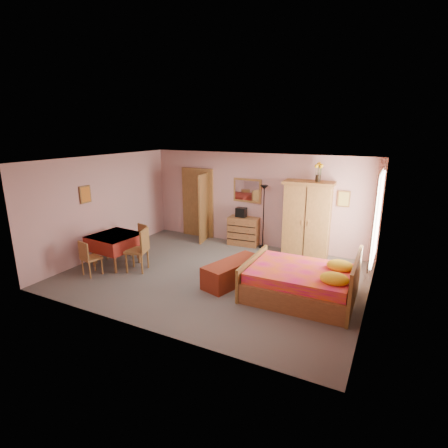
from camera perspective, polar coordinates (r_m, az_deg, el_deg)
The scene contains 23 objects.
floor at distance 8.10m, azimuth -1.61°, elevation -8.29°, with size 6.50×6.50×0.00m, color slate.
ceiling at distance 7.44m, azimuth -1.76°, elevation 10.37°, with size 6.50×6.50×0.00m, color brown.
wall_back at distance 9.88m, azimuth 5.29°, elevation 3.93°, with size 6.50×0.10×2.60m, color #C79490.
wall_front at distance 5.70m, azimuth -13.84°, elevation -5.08°, with size 6.50×0.10×2.60m, color #C79490.
wall_left at distance 9.62m, azimuth -18.96°, elevation 2.84°, with size 0.10×5.00×2.60m, color #C79490.
wall_right at distance 6.80m, azimuth 23.17°, elevation -2.57°, with size 0.10×5.00×2.60m, color #C79490.
doorway at distance 10.74m, azimuth -4.27°, elevation 3.38°, with size 1.06×0.12×2.15m, color #9E6B35.
window at distance 7.92m, azimuth 23.68°, elevation 0.93°, with size 0.08×1.40×1.95m, color white.
picture_left at distance 9.12m, azimuth -21.73°, elevation 4.51°, with size 0.04×0.32×0.42m, color orange.
picture_back at distance 9.21m, azimuth 18.98°, elevation 3.91°, with size 0.30×0.04×0.40m, color #D8BF59.
chest_of_drawers at distance 10.00m, azimuth 3.23°, elevation -1.16°, with size 0.86×0.43×0.81m, color #925B31.
wall_mirror at distance 9.93m, azimuth 3.82°, elevation 5.49°, with size 0.86×0.05×0.68m, color silver.
stereo at distance 9.90m, azimuth 2.83°, elevation 1.91°, with size 0.29×0.21×0.27m, color black.
floor_lamp at distance 9.69m, azimuth 6.45°, elevation 1.14°, with size 0.23×0.23×1.76m, color black.
wardrobe at distance 9.22m, azimuth 13.39°, elevation 0.74°, with size 1.26×0.65×1.97m, color #AE793B.
sunflower_vase at distance 8.95m, azimuth 15.18°, elevation 8.19°, with size 0.19×0.19×0.48m, color yellow.
bed at distance 7.08m, azimuth 12.38°, elevation -7.95°, with size 2.11×1.66×0.98m, color #E81673.
bench at distance 7.63m, azimuth 1.47°, elevation -7.83°, with size 0.54×1.46×0.49m, color maroon.
dining_table at distance 8.94m, azimuth -17.20°, elevation -4.05°, with size 1.04×1.04×0.77m, color maroon.
chair_south at distance 8.51m, azimuth -20.83°, elevation -5.16°, with size 0.37×0.37×0.82m, color #B0753B.
chair_north at distance 9.40m, azimuth -13.86°, elevation -2.66°, with size 0.37×0.37×0.82m, color brown.
chair_west at distance 9.38m, azimuth -20.18°, elevation -2.87°, with size 0.42×0.42×0.93m, color #935E31.
chair_east at distance 8.41m, azimuth -14.06°, elevation -4.13°, with size 0.46×0.46×1.02m, color #A16E36.
Camera 1 is at (3.56, -6.50, 3.25)m, focal length 28.00 mm.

